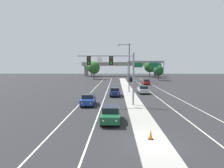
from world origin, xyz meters
TOP-DOWN VIEW (x-y plane):
  - ground_plane at (0.00, 0.00)m, footprint 260.00×260.00m
  - median_island at (0.00, 18.00)m, footprint 2.40×110.00m
  - lane_stripe_oncoming_center at (-4.70, 25.00)m, footprint 0.14×100.00m
  - lane_stripe_receding_center at (4.70, 25.00)m, footprint 0.14×100.00m
  - edge_stripe_left at (-8.00, 25.00)m, footprint 0.14×100.00m
  - edge_stripe_right at (8.00, 25.00)m, footprint 0.14×100.00m
  - overhead_signal_mast at (-2.79, 13.25)m, footprint 7.81×0.44m
  - street_lamp_median at (-0.18, 27.23)m, footprint 2.58×0.28m
  - car_oncoming_green at (-3.21, 5.42)m, footprint 1.84×4.48m
  - car_oncoming_blue at (-6.63, 13.82)m, footprint 1.89×4.50m
  - car_oncoming_navy at (-2.92, 22.39)m, footprint 1.88×4.49m
  - car_receding_silver at (2.81, 26.08)m, footprint 1.86×4.49m
  - car_receding_red at (6.41, 45.38)m, footprint 1.90×4.50m
  - car_receding_black at (2.91, 58.17)m, footprint 1.82×4.47m
  - traffic_cone_median_nose at (-0.09, 0.37)m, footprint 0.36×0.36m
  - highway_sign_gantry at (8.20, 58.73)m, footprint 13.28×0.42m
  - overpass_bridge at (0.00, 94.76)m, footprint 42.40×6.40m
  - tree_far_right_b at (15.62, 77.55)m, footprint 5.33×5.33m
  - tree_far_left_a at (-11.98, 68.30)m, footprint 5.14×5.14m
  - tree_far_right_a at (13.92, 83.85)m, footprint 5.54×5.54m
  - tree_far_right_c at (13.94, 63.72)m, footprint 4.02×4.02m
  - tree_far_left_c at (-15.35, 87.26)m, footprint 5.58×5.58m

SIDE VIEW (x-z plane):
  - ground_plane at x=0.00m, z-range 0.00..0.00m
  - lane_stripe_oncoming_center at x=-4.70m, z-range 0.00..0.01m
  - lane_stripe_receding_center at x=4.70m, z-range 0.00..0.01m
  - edge_stripe_left at x=-8.00m, z-range 0.00..0.01m
  - edge_stripe_right at x=8.00m, z-range 0.00..0.01m
  - median_island at x=0.00m, z-range 0.00..0.15m
  - traffic_cone_median_nose at x=-0.09m, z-range 0.14..0.88m
  - car_oncoming_green at x=-3.21m, z-range 0.03..1.61m
  - car_oncoming_blue at x=-6.63m, z-range 0.03..1.61m
  - car_oncoming_navy at x=-2.92m, z-range 0.03..1.61m
  - car_receding_silver at x=2.81m, z-range 0.03..1.61m
  - car_receding_red at x=6.41m, z-range 0.03..1.61m
  - car_receding_black at x=2.91m, z-range 0.03..1.61m
  - tree_far_right_c at x=13.94m, z-range 0.89..6.71m
  - tree_far_left_a at x=-11.98m, z-range 1.14..8.57m
  - tree_far_right_b at x=15.62m, z-range 1.18..8.90m
  - tree_far_right_a at x=13.92m, z-range 1.23..9.25m
  - tree_far_left_c at x=-15.35m, z-range 1.24..9.31m
  - overhead_signal_mast at x=-2.79m, z-range 1.75..8.95m
  - overpass_bridge at x=0.00m, z-range 1.96..9.61m
  - street_lamp_median at x=-0.18m, z-range 0.79..10.79m
  - highway_sign_gantry at x=8.20m, z-range 2.41..9.91m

